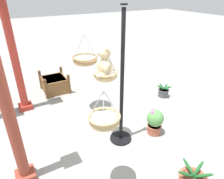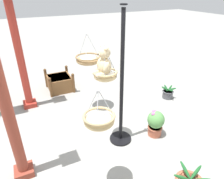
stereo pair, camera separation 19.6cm
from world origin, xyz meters
TOP-DOWN VIEW (x-y plane):
  - ground_plane at (0.00, 0.00)m, footprint 40.00×40.00m
  - display_pole_central at (-0.15, -0.03)m, footprint 0.44×0.44m
  - hanging_basket_with_teddy at (-0.00, 0.22)m, footprint 0.43×0.43m
  - teddy_bear at (-0.00, 0.24)m, footprint 0.36×0.32m
  - hanging_basket_left_high at (-0.96, 0.74)m, footprint 0.44×0.44m
  - hanging_basket_right_low at (1.24, 0.09)m, footprint 0.58×0.58m
  - greenhouse_pillar_left at (2.05, 1.49)m, footprint 0.34×0.34m
  - greenhouse_pillar_far_back at (-0.21, 1.82)m, footprint 0.32×0.32m
  - wooden_planter_box at (2.65, 0.55)m, footprint 0.81×0.74m
  - potted_plant_fern_front at (0.81, -2.05)m, footprint 0.41×0.37m
  - potted_plant_conical_shrub at (-0.34, -0.75)m, footprint 0.35×0.35m

SIDE VIEW (x-z plane):
  - ground_plane at x=0.00m, z-range 0.00..0.00m
  - potted_plant_fern_front at x=0.81m, z-range -0.03..0.33m
  - wooden_planter_box at x=2.65m, z-range -0.06..0.54m
  - potted_plant_conical_shrub at x=-0.34m, z-range 0.01..0.60m
  - display_pole_central at x=-0.15m, z-range -0.47..2.12m
  - hanging_basket_left_high at x=-0.96m, z-range 0.98..1.53m
  - hanging_basket_right_low at x=1.24m, z-range 0.96..1.67m
  - hanging_basket_with_teddy at x=0.00m, z-range 1.14..1.71m
  - greenhouse_pillar_left at x=2.05m, z-range -0.05..2.98m
  - greenhouse_pillar_far_back at x=-0.21m, z-range -0.05..3.01m
  - teddy_bear at x=0.00m, z-range 1.39..1.92m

